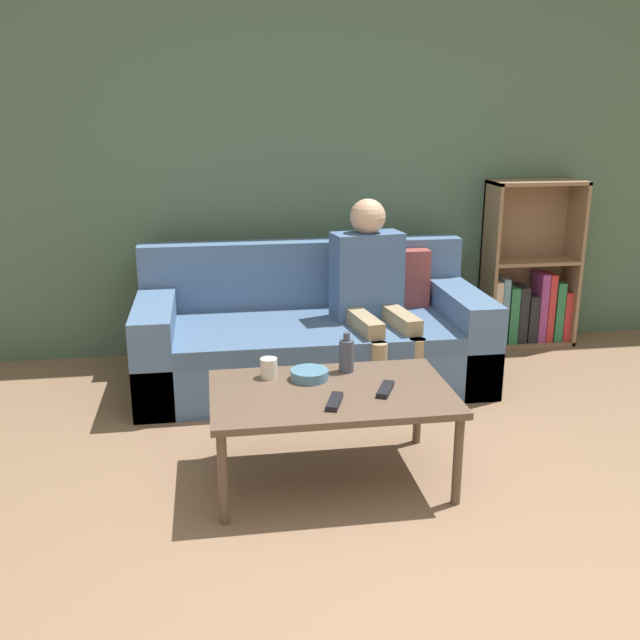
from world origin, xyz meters
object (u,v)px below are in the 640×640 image
at_px(bookshelf, 527,285).
at_px(tv_remote_1, 385,389).
at_px(coffee_table, 331,398).
at_px(tv_remote_0, 335,402).
at_px(person_adult, 371,281).
at_px(couch, 312,338).
at_px(cup_near, 269,368).
at_px(bottle, 346,355).
at_px(snack_bowl, 310,375).

relative_size(bookshelf, tv_remote_1, 6.50).
relative_size(coffee_table, tv_remote_0, 5.93).
bearing_deg(tv_remote_0, tv_remote_1, 41.48).
distance_m(coffee_table, person_adult, 1.25).
height_order(coffee_table, tv_remote_0, tv_remote_0).
bearing_deg(couch, bookshelf, 16.90).
height_order(coffee_table, person_adult, person_adult).
bearing_deg(cup_near, person_adult, 54.04).
xyz_separation_m(person_adult, bottle, (-0.33, -0.93, -0.12)).
xyz_separation_m(bookshelf, coffee_table, (-1.68, -1.71, -0.03)).
distance_m(couch, person_adult, 0.50).
bearing_deg(tv_remote_1, person_adult, 105.24).
xyz_separation_m(tv_remote_1, bottle, (-0.12, 0.27, 0.07)).
relative_size(person_adult, cup_near, 12.11).
distance_m(couch, tv_remote_0, 1.40).
relative_size(coffee_table, tv_remote_1, 6.00).
relative_size(person_adult, snack_bowl, 6.38).
bearing_deg(couch, snack_bowl, -98.93).
distance_m(person_adult, snack_bowl, 1.14).
relative_size(tv_remote_1, bottle, 0.93).
xyz_separation_m(tv_remote_0, snack_bowl, (-0.06, 0.29, 0.01)).
bearing_deg(tv_remote_0, bottle, 91.28).
height_order(cup_near, snack_bowl, cup_near).
xyz_separation_m(couch, bottle, (0.01, -1.01, 0.24)).
bearing_deg(couch, bottle, -89.32).
distance_m(tv_remote_0, bottle, 0.39).
height_order(coffee_table, bottle, bottle).
relative_size(bookshelf, person_adult, 1.04).
bearing_deg(bookshelf, coffee_table, -134.48).
bearing_deg(coffee_table, bookshelf, 45.52).
height_order(bookshelf, person_adult, bookshelf).
bearing_deg(person_adult, bottle, -117.84).
bearing_deg(coffee_table, cup_near, 142.31).
bearing_deg(snack_bowl, tv_remote_1, -33.00).
relative_size(person_adult, tv_remote_0, 6.21).
xyz_separation_m(cup_near, snack_bowl, (0.18, -0.05, -0.02)).
xyz_separation_m(bookshelf, snack_bowl, (-1.76, -1.57, 0.03)).
bearing_deg(snack_bowl, bottle, 21.76).
bearing_deg(bottle, snack_bowl, -158.24).
height_order(couch, tv_remote_1, couch).
relative_size(bookshelf, tv_remote_0, 6.43).
bearing_deg(tv_remote_0, coffee_table, 104.82).
xyz_separation_m(tv_remote_1, snack_bowl, (-0.30, 0.20, 0.01)).
xyz_separation_m(bookshelf, cup_near, (-1.93, -1.52, 0.06)).
bearing_deg(tv_remote_0, bookshelf, 67.18).
distance_m(cup_near, tv_remote_1, 0.54).
bearing_deg(bottle, cup_near, -176.69).
bearing_deg(bookshelf, cup_near, -141.90).
relative_size(couch, cup_near, 22.52).
distance_m(cup_near, tv_remote_0, 0.42).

